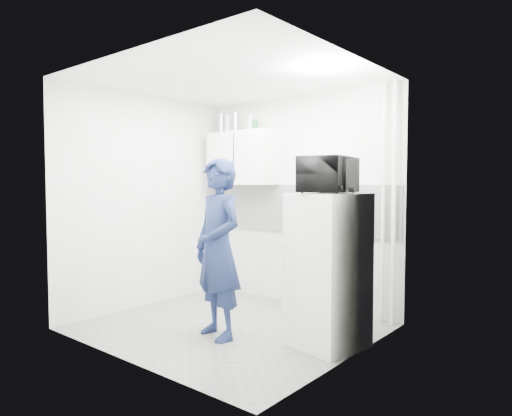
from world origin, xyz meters
The scene contains 22 objects.
floor centered at (0.00, 0.00, 0.00)m, with size 2.80×2.80×0.00m, color slate.
ceiling centered at (0.00, 0.00, 2.60)m, with size 2.80×2.80×0.00m, color white.
wall_back centered at (0.00, 1.25, 1.30)m, with size 2.80×2.80×0.00m, color white.
wall_left centered at (-1.40, 0.00, 1.30)m, with size 2.60×2.60×0.00m, color white.
wall_right centered at (1.40, 0.00, 1.30)m, with size 2.60×2.60×0.00m, color white.
person centered at (0.14, -0.31, 0.88)m, with size 0.64×0.42×1.76m, color #172246.
stove centered at (0.36, 1.00, 0.38)m, with size 0.48×0.48×0.77m, color silver.
fridge centered at (1.10, 0.16, 0.71)m, with size 0.59×0.59×1.42m, color white.
stove_top centered at (0.36, 1.00, 0.78)m, with size 0.46×0.46×0.03m, color black.
saucepan centered at (0.29, 0.93, 0.85)m, with size 0.18×0.18×0.10m, color silver.
microwave centered at (1.10, 0.16, 1.59)m, with size 0.40×0.60×0.33m, color black.
bottle_a centered at (-1.14, 1.07, 2.34)m, with size 0.06×0.06×0.28m, color silver.
bottle_b centered at (-1.02, 1.07, 2.32)m, with size 0.06×0.06×0.25m, color #B2B7BC.
bottle_c centered at (-0.88, 1.07, 2.33)m, with size 0.07×0.07×0.27m, color silver.
canister_a centered at (-0.60, 1.07, 2.30)m, with size 0.08×0.08×0.20m, color #B2B7BC.
canister_b centered at (-0.54, 1.07, 2.27)m, with size 0.07×0.07×0.14m, color #144C1E.
upper_cabinet centered at (-0.75, 1.07, 1.85)m, with size 1.00×0.35×0.70m, color white.
range_hood centered at (0.45, 1.00, 1.57)m, with size 0.60×0.50×0.14m, color silver.
backsplash centered at (0.00, 1.24, 1.20)m, with size 2.74×0.03×0.60m, color white.
pipe_a centered at (1.30, 1.17, 1.30)m, with size 0.05×0.05×2.60m, color silver.
pipe_b centered at (1.18, 1.17, 1.30)m, with size 0.04×0.04×2.60m, color silver.
ceiling_spot_fixture centered at (1.00, 0.20, 2.57)m, with size 0.10×0.10×0.02m, color white.
Camera 1 is at (3.24, -3.49, 1.51)m, focal length 32.00 mm.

